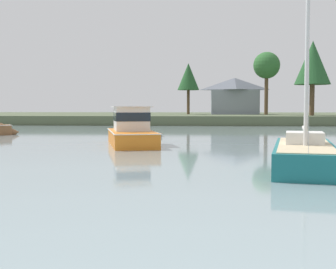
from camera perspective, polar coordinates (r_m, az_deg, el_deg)
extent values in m
cube|color=#4C563D|center=(94.90, 7.48, 2.17)|extent=(241.35, 49.88, 1.51)
cube|color=orange|center=(34.92, -4.64, -0.95)|extent=(5.23, 9.23, 1.74)
cone|color=orange|center=(39.24, -5.29, -0.46)|extent=(3.36, 3.07, 2.83)
cube|color=silver|center=(34.86, -4.65, 0.43)|extent=(5.39, 9.43, 0.05)
cube|color=silver|center=(35.06, -4.70, 1.99)|extent=(3.27, 3.86, 1.83)
cube|color=#19232D|center=(35.06, -4.70, 2.29)|extent=(3.34, 3.94, 0.66)
cube|color=beige|center=(35.05, -4.71, 3.53)|extent=(3.76, 4.35, 0.06)
cylinder|color=silver|center=(35.05, -4.71, 4.50)|extent=(0.03, 0.03, 1.12)
cube|color=gray|center=(44.95, -2.41, -0.15)|extent=(2.50, 1.03, 0.41)
cube|color=brown|center=(44.93, -2.41, 0.12)|extent=(2.60, 1.12, 0.05)
cube|color=tan|center=(44.94, -2.41, 0.06)|extent=(0.08, 0.91, 0.03)
cone|color=brown|center=(51.30, -19.40, 0.28)|extent=(2.73, 2.79, 2.10)
cube|color=#196B70|center=(22.94, 16.94, -3.65)|extent=(4.59, 9.89, 1.90)
cube|color=#CCB78E|center=(22.84, 16.98, -1.23)|extent=(4.15, 9.26, 0.04)
cube|color=silver|center=(23.30, 16.96, -0.39)|extent=(2.16, 2.40, 0.57)
cylinder|color=silver|center=(22.36, 17.32, 13.52)|extent=(0.19, 0.19, 11.51)
cylinder|color=silver|center=(23.94, 16.93, 0.64)|extent=(0.89, 3.77, 0.15)
cylinder|color=silver|center=(23.94, 16.93, 0.76)|extent=(0.80, 3.39, 0.14)
cylinder|color=#999999|center=(20.48, 17.51, 14.39)|extent=(0.76, 3.76, 11.47)
sphere|color=yellow|center=(58.09, 17.21, 0.50)|extent=(0.33, 0.33, 0.33)
torus|color=#333338|center=(58.08, 17.22, 0.70)|extent=(0.12, 0.12, 0.02)
cylinder|color=brown|center=(78.67, 17.84, 5.39)|extent=(0.80, 0.80, 8.47)
cone|color=#235128|center=(78.96, 17.90, 8.69)|extent=(5.90, 5.90, 7.21)
cylinder|color=brown|center=(84.89, 12.38, 5.16)|extent=(0.68, 0.68, 7.98)
sphere|color=#2D602D|center=(85.20, 12.42, 8.58)|extent=(4.88, 4.88, 4.88)
cylinder|color=brown|center=(87.91, 2.60, 5.08)|extent=(0.56, 0.56, 7.66)
cone|color=#235128|center=(88.07, 2.60, 7.36)|extent=(4.25, 4.25, 5.20)
cube|color=gray|center=(89.94, 8.44, 4.10)|extent=(9.15, 6.21, 4.79)
pyramid|color=#565B66|center=(90.05, 8.46, 6.38)|extent=(9.88, 6.71, 2.38)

